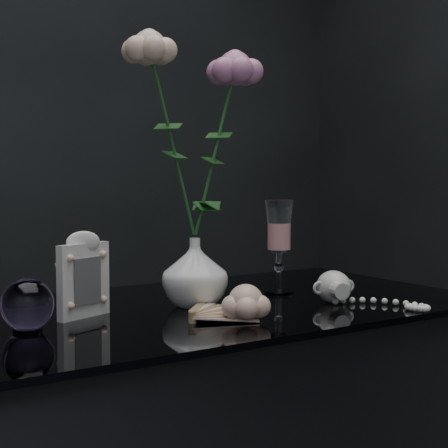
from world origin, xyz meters
TOP-DOWN VIEW (x-y plane):
  - vase at (-0.03, 0.04)m, footprint 0.16×0.16m
  - wine_glass at (0.19, 0.07)m, footprint 0.08×0.08m
  - picture_frame at (-0.25, 0.06)m, footprint 0.14×0.12m
  - paperweight at (-0.36, 0.01)m, footprint 0.11×0.11m
  - paper_fan at (-0.11, -0.08)m, footprint 0.24×0.20m
  - loose_rose at (-0.03, -0.11)m, footprint 0.20×0.23m
  - pearl_jar at (0.22, -0.07)m, footprint 0.27×0.28m
  - roses at (-0.04, 0.04)m, footprint 0.27×0.11m

SIDE VIEW (x-z plane):
  - paper_fan at x=-0.11m, z-range 0.76..0.79m
  - loose_rose at x=-0.03m, z-range 0.76..0.83m
  - pearl_jar at x=0.22m, z-range 0.76..0.83m
  - paperweight at x=-0.36m, z-range 0.76..0.85m
  - vase at x=-0.03m, z-range 0.76..0.89m
  - picture_frame at x=-0.25m, z-range 0.76..0.91m
  - wine_glass at x=0.19m, z-range 0.76..0.96m
  - roses at x=-0.04m, z-range 0.89..1.31m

